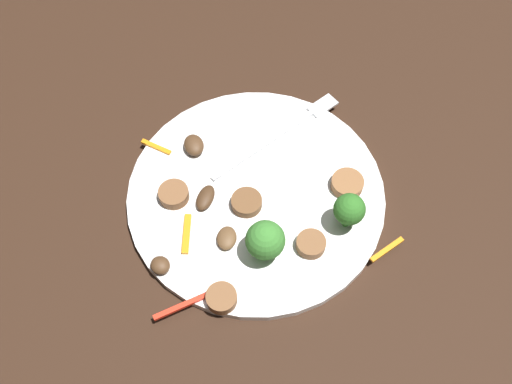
{
  "coord_description": "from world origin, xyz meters",
  "views": [
    {
      "loc": [
        -0.09,
        -0.29,
        0.54
      ],
      "look_at": [
        0.0,
        0.0,
        0.01
      ],
      "focal_mm": 39.53,
      "sensor_mm": 36.0,
      "label": 1
    }
  ],
  "objects": [
    {
      "name": "sausage_slice_2",
      "position": [
        -0.07,
        -0.11,
        0.02
      ],
      "size": [
        0.04,
        0.04,
        0.01
      ],
      "primitive_type": "cylinder",
      "rotation": [
        0.0,
        0.0,
        2.51
      ],
      "color": "brown",
      "rests_on": "plate"
    },
    {
      "name": "fork",
      "position": [
        0.05,
        0.07,
        0.01
      ],
      "size": [
        0.17,
        0.08,
        0.0
      ],
      "rotation": [
        0.0,
        0.0,
        0.4
      ],
      "color": "silver",
      "rests_on": "plate"
    },
    {
      "name": "ground_plane",
      "position": [
        0.0,
        0.0,
        0.0
      ],
      "size": [
        1.4,
        1.4,
        0.0
      ],
      "primitive_type": "plane",
      "color": "black"
    },
    {
      "name": "pepper_strip_2",
      "position": [
        -0.08,
        -0.03,
        0.01
      ],
      "size": [
        0.02,
        0.04,
        0.0
      ],
      "primitive_type": "cube",
      "rotation": [
        0.0,
        0.0,
        4.41
      ],
      "color": "orange",
      "rests_on": "plate"
    },
    {
      "name": "pepper_strip_1",
      "position": [
        -0.09,
        0.09,
        0.01
      ],
      "size": [
        0.03,
        0.03,
        0.0
      ],
      "primitive_type": "cube",
      "rotation": [
        0.0,
        0.0,
        2.39
      ],
      "color": "orange",
      "rests_on": "plate"
    },
    {
      "name": "pepper_strip_0",
      "position": [
        0.11,
        -0.1,
        0.01
      ],
      "size": [
        0.04,
        0.02,
        0.0
      ],
      "primitive_type": "cube",
      "rotation": [
        0.0,
        0.0,
        0.33
      ],
      "color": "orange",
      "rests_on": "plate"
    },
    {
      "name": "sausage_slice_1",
      "position": [
        -0.09,
        0.02,
        0.02
      ],
      "size": [
        0.03,
        0.03,
        0.01
      ],
      "primitive_type": "cylinder",
      "rotation": [
        0.0,
        0.0,
        3.1
      ],
      "color": "brown",
      "rests_on": "plate"
    },
    {
      "name": "mushroom_3",
      "position": [
        -0.05,
        0.01,
        0.02
      ],
      "size": [
        0.03,
        0.04,
        0.01
      ],
      "primitive_type": "ellipsoid",
      "rotation": [
        0.0,
        0.0,
        4.11
      ],
      "color": "#422B19",
      "rests_on": "plate"
    },
    {
      "name": "mushroom_2",
      "position": [
        -0.05,
        0.07,
        0.02
      ],
      "size": [
        0.02,
        0.03,
        0.01
      ],
      "primitive_type": "ellipsoid",
      "rotation": [
        0.0,
        0.0,
        4.72
      ],
      "color": "#4C331E",
      "rests_on": "plate"
    },
    {
      "name": "plate",
      "position": [
        0.0,
        0.0,
        0.01
      ],
      "size": [
        0.28,
        0.28,
        0.01
      ],
      "primitive_type": "cylinder",
      "color": "white",
      "rests_on": "ground_plane"
    },
    {
      "name": "mushroom_0",
      "position": [
        -0.12,
        -0.06,
        0.02
      ],
      "size": [
        0.03,
        0.03,
        0.01
      ],
      "primitive_type": "ellipsoid",
      "rotation": [
        0.0,
        0.0,
        2.13
      ],
      "color": "#4C331E",
      "rests_on": "plate"
    },
    {
      "name": "pepper_strip_3",
      "position": [
        -0.1,
        -0.1,
        0.01
      ],
      "size": [
        0.06,
        0.01,
        0.0
      ],
      "primitive_type": "cube",
      "rotation": [
        0.0,
        0.0,
        3.3
      ],
      "color": "red",
      "rests_on": "plate"
    },
    {
      "name": "broccoli_floret_1",
      "position": [
        0.08,
        -0.06,
        0.04
      ],
      "size": [
        0.03,
        0.03,
        0.05
      ],
      "color": "#347525",
      "rests_on": "plate"
    },
    {
      "name": "mushroom_1",
      "position": [
        -0.04,
        -0.05,
        0.02
      ],
      "size": [
        0.03,
        0.03,
        0.01
      ],
      "primitive_type": "ellipsoid",
      "rotation": [
        0.0,
        0.0,
        4.34
      ],
      "color": "brown",
      "rests_on": "plate"
    },
    {
      "name": "sausage_slice_0",
      "position": [
        0.1,
        -0.02,
        0.02
      ],
      "size": [
        0.05,
        0.05,
        0.01
      ],
      "primitive_type": "cylinder",
      "rotation": [
        0.0,
        0.0,
        0.41
      ],
      "color": "brown",
      "rests_on": "plate"
    },
    {
      "name": "sausage_slice_4",
      "position": [
        -0.01,
        -0.01,
        0.02
      ],
      "size": [
        0.04,
        0.04,
        0.01
      ],
      "primitive_type": "cylinder",
      "rotation": [
        0.0,
        0.0,
        2.9
      ],
      "color": "brown",
      "rests_on": "plate"
    },
    {
      "name": "broccoli_floret_0",
      "position": [
        -0.01,
        -0.07,
        0.04
      ],
      "size": [
        0.04,
        0.04,
        0.05
      ],
      "color": "#408630",
      "rests_on": "plate"
    },
    {
      "name": "sausage_slice_3",
      "position": [
        0.04,
        -0.08,
        0.02
      ],
      "size": [
        0.04,
        0.04,
        0.01
      ],
      "primitive_type": "cylinder",
      "rotation": [
        0.0,
        0.0,
        0.9
      ],
      "color": "brown",
      "rests_on": "plate"
    }
  ]
}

